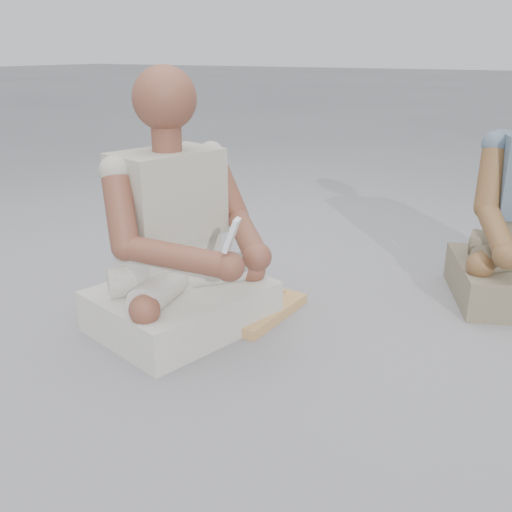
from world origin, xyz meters
The scene contains 24 objects.
ground centered at (0.00, 0.00, 0.00)m, with size 60.00×60.00×0.00m, color gray.
carved_panel centered at (-0.23, 0.23, 0.02)m, with size 0.61×0.40×0.04m, color #AA7241.
tool_tray centered at (-0.29, -0.04, 0.06)m, with size 0.59×0.53×0.07m.
chisel_0 centered at (-0.31, -0.04, 0.07)m, with size 0.06×0.22×0.02m.
chisel_1 centered at (-0.15, 0.09, 0.07)m, with size 0.11×0.21×0.02m.
chisel_2 centered at (-0.14, 0.02, 0.07)m, with size 0.20×0.12×0.02m.
chisel_3 centered at (-0.29, 0.14, 0.07)m, with size 0.12×0.20×0.02m.
chisel_4 centered at (-0.29, -0.19, 0.08)m, with size 0.06×0.22×0.02m.
chisel_5 centered at (-0.14, -0.02, 0.07)m, with size 0.14×0.19×0.02m.
chisel_6 centered at (-0.18, -0.04, 0.08)m, with size 0.14×0.19×0.02m.
chisel_7 centered at (-0.26, 0.00, 0.08)m, with size 0.22×0.07×0.02m.
chisel_8 centered at (-0.29, -0.07, 0.07)m, with size 0.13×0.20×0.02m.
chisel_9 centered at (-0.20, -0.11, 0.07)m, with size 0.11×0.21×0.02m.
wood_chip_0 centered at (-0.06, 0.19, 0.00)m, with size 0.02×0.01×0.00m, color tan.
wood_chip_1 centered at (-0.53, 0.13, 0.00)m, with size 0.02×0.01×0.00m, color tan.
wood_chip_2 centered at (-0.16, -0.01, 0.00)m, with size 0.02×0.01×0.00m, color tan.
wood_chip_3 centered at (-0.27, 0.25, 0.00)m, with size 0.02×0.01×0.00m, color tan.
wood_chip_4 centered at (-0.53, 0.10, 0.00)m, with size 0.02×0.01×0.00m, color tan.
wood_chip_5 centered at (-0.58, -0.09, 0.00)m, with size 0.02×0.01×0.00m, color tan.
wood_chip_6 centered at (-0.41, -0.10, 0.00)m, with size 0.02×0.01×0.00m, color tan.
wood_chip_7 centered at (-0.33, -0.08, 0.00)m, with size 0.02×0.01×0.00m, color tan.
wood_chip_8 centered at (-0.17, -0.14, 0.00)m, with size 0.02×0.01×0.00m, color tan.
craftsman centered at (-0.25, 0.00, 0.32)m, with size 0.70×0.71×0.95m.
mobile_phone centered at (0.07, -0.15, 0.45)m, with size 0.06×0.06×0.11m.
Camera 1 is at (0.97, -1.57, 1.00)m, focal length 40.00 mm.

